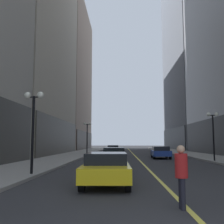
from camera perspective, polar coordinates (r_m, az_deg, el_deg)
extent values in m
plane|color=#2D2D30|center=(38.23, 4.74, -9.18)|extent=(200.00, 200.00, 0.00)
cube|color=gray|center=(38.74, -7.70, -9.00)|extent=(4.50, 78.00, 0.15)
cube|color=gray|center=(39.48, 16.94, -8.73)|extent=(4.50, 78.00, 0.15)
cube|color=#E5D64C|center=(38.23, 4.74, -9.17)|extent=(0.16, 70.00, 0.01)
cube|color=#403C35|center=(38.68, -11.21, -5.34)|extent=(0.50, 22.80, 5.00)
cube|color=gray|center=(67.11, -12.04, 7.37)|extent=(14.82, 26.00, 35.50)
cube|color=#332A23|center=(63.77, -5.95, -6.19)|extent=(0.50, 24.70, 4.26)
cube|color=#2C2C2E|center=(39.63, 20.30, -5.09)|extent=(0.50, 22.80, 5.00)
cube|color=slate|center=(74.22, 17.05, 21.54)|extent=(11.47, 26.00, 72.73)
cube|color=#212327|center=(64.35, 13.19, -5.73)|extent=(0.50, 24.70, 5.00)
cube|color=yellow|center=(11.17, -1.28, -12.58)|extent=(2.00, 4.31, 0.55)
cube|color=black|center=(11.35, -1.24, -10.08)|extent=(1.72, 2.43, 0.50)
cylinder|color=black|center=(9.73, 3.45, -15.10)|extent=(0.24, 0.65, 0.64)
cylinder|color=black|center=(9.79, -6.56, -15.01)|extent=(0.24, 0.65, 0.64)
cylinder|color=black|center=(12.69, 2.76, -13.10)|extent=(0.24, 0.65, 0.64)
cylinder|color=black|center=(12.74, -4.87, -13.06)|extent=(0.24, 0.65, 0.64)
cube|color=#196038|center=(22.04, 0.50, -9.60)|extent=(1.96, 4.09, 0.55)
cube|color=black|center=(22.23, 0.52, -8.35)|extent=(1.71, 2.30, 0.50)
cylinder|color=black|center=(20.62, 2.73, -10.57)|extent=(0.23, 0.64, 0.64)
cylinder|color=black|center=(20.69, -2.01, -10.56)|extent=(0.23, 0.64, 0.64)
cylinder|color=black|center=(23.47, 2.71, -10.08)|extent=(0.23, 0.64, 0.64)
cylinder|color=black|center=(23.53, -1.45, -10.08)|extent=(0.23, 0.64, 0.64)
cube|color=navy|center=(29.32, 10.50, -8.74)|extent=(2.02, 4.28, 0.55)
cube|color=black|center=(29.10, 10.52, -7.82)|extent=(1.72, 2.42, 0.50)
cylinder|color=black|center=(30.73, 8.68, -9.18)|extent=(0.24, 0.65, 0.64)
cylinder|color=black|center=(30.90, 11.72, -9.10)|extent=(0.24, 0.65, 0.64)
cylinder|color=black|center=(27.79, 9.16, -9.46)|extent=(0.24, 0.65, 0.64)
cylinder|color=black|center=(27.97, 12.52, -9.37)|extent=(0.24, 0.65, 0.64)
cube|color=#B7B7BC|center=(38.47, 0.26, -8.30)|extent=(1.73, 4.15, 0.55)
cube|color=black|center=(38.66, 0.27, -7.59)|extent=(1.52, 2.32, 0.50)
cylinder|color=black|center=(37.01, 1.36, -8.79)|extent=(0.22, 0.64, 0.64)
cylinder|color=black|center=(37.06, -0.97, -8.79)|extent=(0.22, 0.64, 0.64)
cylinder|color=black|center=(39.91, 1.40, -8.63)|extent=(0.22, 0.64, 0.64)
cylinder|color=black|center=(39.95, -0.75, -8.63)|extent=(0.22, 0.64, 0.64)
cylinder|color=black|center=(7.61, 14.78, -16.63)|extent=(0.14, 0.14, 0.82)
cylinder|color=black|center=(7.46, 15.13, -16.83)|extent=(0.14, 0.14, 0.82)
cylinder|color=#B21E1E|center=(7.44, 14.78, -11.17)|extent=(0.36, 0.36, 0.65)
sphere|color=tan|center=(7.42, 14.68, -7.83)|extent=(0.22, 0.22, 0.22)
cylinder|color=black|center=(14.40, -16.83, -4.95)|extent=(0.14, 0.14, 4.20)
cylinder|color=black|center=(14.59, -16.56, 3.12)|extent=(0.80, 0.06, 0.06)
sphere|color=white|center=(14.72, -17.84, 3.47)|extent=(0.36, 0.36, 0.36)
sphere|color=white|center=(14.50, -15.24, 3.54)|extent=(0.36, 0.36, 0.36)
cylinder|color=black|center=(35.84, -5.42, -5.99)|extent=(0.14, 0.14, 4.20)
cylinder|color=black|center=(35.92, -5.39, -2.72)|extent=(0.80, 0.06, 0.06)
sphere|color=white|center=(35.97, -5.94, -2.56)|extent=(0.36, 0.36, 0.36)
sphere|color=white|center=(35.88, -4.83, -2.56)|extent=(0.36, 0.36, 0.36)
cylinder|color=black|center=(25.04, 21.16, -5.35)|extent=(0.14, 0.14, 4.20)
cylinder|color=black|center=(25.15, 20.97, -0.68)|extent=(0.80, 0.06, 0.06)
sphere|color=white|center=(25.05, 20.20, -0.46)|extent=(0.36, 0.36, 0.36)
sphere|color=white|center=(25.27, 21.71, -0.45)|extent=(0.36, 0.36, 0.36)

